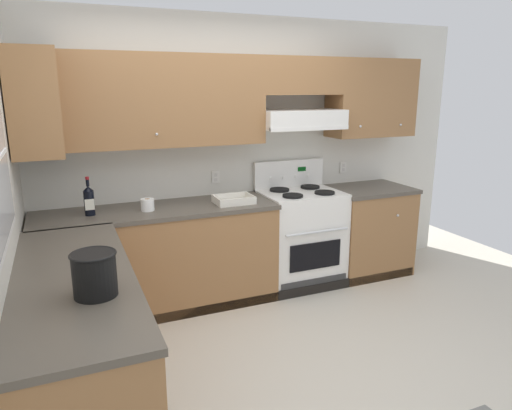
{
  "coord_description": "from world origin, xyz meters",
  "views": [
    {
      "loc": [
        -1.25,
        -2.61,
        1.91
      ],
      "look_at": [
        0.15,
        0.7,
        1.0
      ],
      "focal_mm": 32.74,
      "sensor_mm": 36.0,
      "label": 1
    }
  ],
  "objects_px": {
    "wine_bottle": "(89,200)",
    "bucket": "(94,273)",
    "stove": "(300,237)",
    "paper_towel_roll": "(148,205)",
    "bowl": "(234,201)"
  },
  "relations": [
    {
      "from": "wine_bottle",
      "to": "bucket",
      "type": "relative_size",
      "value": 1.39
    },
    {
      "from": "stove",
      "to": "paper_towel_roll",
      "type": "distance_m",
      "value": 1.56
    },
    {
      "from": "bowl",
      "to": "bucket",
      "type": "xyz_separation_m",
      "value": [
        -1.28,
        -1.51,
        0.1
      ]
    },
    {
      "from": "stove",
      "to": "bucket",
      "type": "height_order",
      "value": "stove"
    },
    {
      "from": "paper_towel_roll",
      "to": "bucket",
      "type": "bearing_deg",
      "value": -109.03
    },
    {
      "from": "paper_towel_roll",
      "to": "stove",
      "type": "bearing_deg",
      "value": 1.83
    },
    {
      "from": "wine_bottle",
      "to": "bucket",
      "type": "xyz_separation_m",
      "value": [
        -0.08,
        -1.58,
        -0.01
      ]
    },
    {
      "from": "wine_bottle",
      "to": "bucket",
      "type": "distance_m",
      "value": 1.58
    },
    {
      "from": "wine_bottle",
      "to": "bowl",
      "type": "distance_m",
      "value": 1.21
    },
    {
      "from": "stove",
      "to": "bowl",
      "type": "height_order",
      "value": "stove"
    },
    {
      "from": "stove",
      "to": "wine_bottle",
      "type": "relative_size",
      "value": 3.83
    },
    {
      "from": "bowl",
      "to": "stove",
      "type": "bearing_deg",
      "value": 6.47
    },
    {
      "from": "wine_bottle",
      "to": "paper_towel_roll",
      "type": "distance_m",
      "value": 0.46
    },
    {
      "from": "bowl",
      "to": "paper_towel_roll",
      "type": "height_order",
      "value": "paper_towel_roll"
    },
    {
      "from": "bucket",
      "to": "bowl",
      "type": "bearing_deg",
      "value": 49.63
    }
  ]
}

